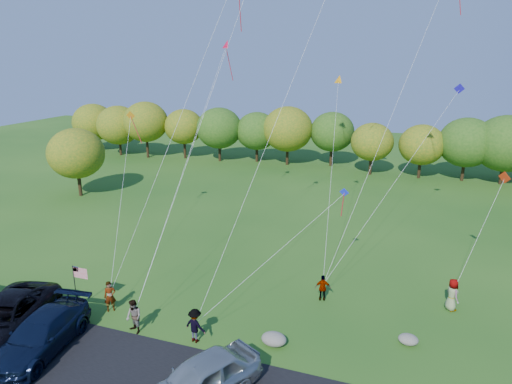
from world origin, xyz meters
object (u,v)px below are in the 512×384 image
minivan_dark (4,318)px  flyer_d (323,288)px  flyer_b (134,317)px  flyer_e (452,295)px  minivan_navy (41,334)px  minivan_silver (201,380)px  trash_barrel (51,303)px  flyer_c (195,325)px  flyer_a (110,296)px

minivan_dark → flyer_d: size_ratio=4.23×
flyer_b → flyer_e: 17.52m
minivan_navy → flyer_e: 21.81m
minivan_silver → flyer_d: bearing=100.5°
minivan_dark → flyer_d: bearing=17.7°
minivan_silver → flyer_d: (3.11, 9.75, -0.20)m
minivan_silver → trash_barrel: size_ratio=5.48×
flyer_c → flyer_a: bearing=0.5°
flyer_b → minivan_dark: bearing=-133.3°
flyer_a → flyer_d: bearing=-14.4°
flyer_c → flyer_d: bearing=-120.3°
flyer_c → flyer_e: (12.29, 7.56, 0.05)m
minivan_navy → minivan_silver: (8.76, -0.38, 0.07)m
flyer_e → trash_barrel: (-21.23, -7.77, -0.45)m
flyer_c → minivan_silver: bearing=130.2°
flyer_a → flyer_b: (2.50, -1.37, 0.03)m
flyer_b → trash_barrel: size_ratio=1.84×
flyer_d → flyer_e: 7.22m
flyer_d → trash_barrel: flyer_d is taller
flyer_b → flyer_d: bearing=62.6°
flyer_b → trash_barrel: bearing=-156.6°
minivan_silver → minivan_dark: bearing=-155.9°
flyer_a → flyer_e: (18.11, 6.58, 0.06)m
trash_barrel → flyer_a: bearing=20.9°
flyer_a → flyer_d: flyer_a is taller
flyer_d → minivan_dark: bearing=16.5°
minivan_dark → flyer_a: minivan_dark is taller
minivan_silver → flyer_d: minivan_silver is taller
flyer_b → flyer_c: size_ratio=1.03×
flyer_b → flyer_d: size_ratio=1.16×
flyer_a → flyer_e: flyer_e is taller
minivan_silver → flyer_a: bearing=178.0°
minivan_navy → flyer_d: minivan_navy is taller
flyer_b → flyer_e: size_ratio=0.97×
flyer_b → trash_barrel: 5.64m
minivan_silver → flyer_a: (-7.93, 4.60, -0.11)m
flyer_c → flyer_d: 8.05m
flyer_e → flyer_b: bearing=85.7°
flyer_b → flyer_c: flyer_b is taller
flyer_c → minivan_navy: bearing=36.0°
minivan_navy → flyer_c: same height
flyer_a → flyer_c: (5.82, -0.98, 0.01)m
minivan_silver → trash_barrel: 11.58m
minivan_navy → flyer_b: 4.39m
minivan_silver → trash_barrel: (-11.05, 3.41, -0.49)m
minivan_navy → flyer_d: bearing=31.0°
minivan_silver → flyer_c: (-2.10, 3.62, -0.10)m
minivan_dark → trash_barrel: (0.50, 2.59, -0.50)m
minivan_dark → trash_barrel: bearing=65.5°
flyer_d → minivan_navy: bearing=23.4°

